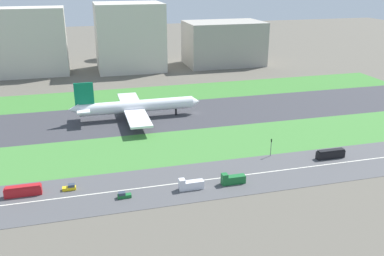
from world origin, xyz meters
The scene contains 18 objects.
ground_plane centered at (0.00, 0.00, 0.00)m, with size 800.00×800.00×0.00m, color #5B564C.
runway centered at (0.00, 0.00, 0.05)m, with size 280.00×46.00×0.10m, color #38383D.
grass_median_north centered at (0.00, 41.00, 0.05)m, with size 280.00×36.00×0.10m, color #3D7A33.
grass_median_south centered at (0.00, -41.00, 0.05)m, with size 280.00×36.00×0.10m, color #427F38.
highway centered at (0.00, -73.00, 0.05)m, with size 280.00×28.00×0.10m, color #4C4C4F.
highway_centerline centered at (0.00, -73.00, 0.11)m, with size 266.00×0.50×0.01m, color silver.
airliner centered at (-31.99, 0.00, 6.23)m, with size 65.00×56.00×19.70m.
truck_2 centered at (-8.92, -78.00, 1.67)m, with size 8.40×2.50×4.00m.
car_3 centered at (-63.04, -68.00, 0.92)m, with size 4.40×1.80×2.00m.
bus_0 centered at (-77.61, -68.00, 1.82)m, with size 11.60×2.50×3.50m.
car_1 centered at (-46.20, -78.00, 0.92)m, with size 4.40×1.80×2.00m.
truck_1 centered at (-23.90, -78.00, 1.67)m, with size 8.40×2.50×4.00m.
bus_1 centered at (35.48, -68.00, 1.82)m, with size 11.60×2.50×3.50m.
traffic_light centered at (13.75, -60.01, 4.29)m, with size 0.36×0.50×7.20m.
terminal_building centered at (-90.00, 114.00, 23.13)m, with size 53.61×24.65×46.26m, color beige.
hangar_building centered at (-18.72, 114.00, 24.09)m, with size 47.91×38.54×48.18m, color beige.
office_tower centered at (54.22, 114.00, 16.48)m, with size 59.08×37.78×32.96m, color #9E998E.
fuel_tank_west centered at (-29.59, 159.00, 8.74)m, with size 20.84×20.84×17.49m, color silver.
Camera 1 is at (-56.34, -199.71, 68.53)m, focal length 39.51 mm.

